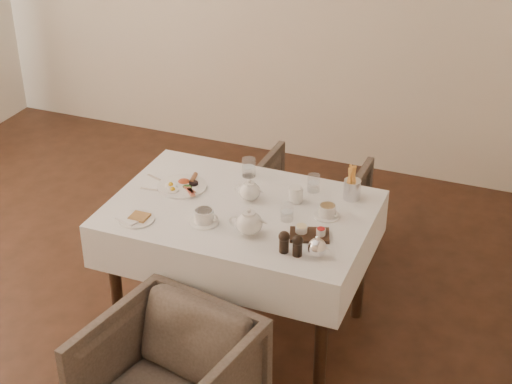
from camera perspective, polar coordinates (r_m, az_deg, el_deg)
The scene contains 19 objects.
table at distance 3.90m, azimuth -1.13°, elevation -2.63°, with size 1.28×0.88×0.75m.
armchair_far at distance 4.75m, azimuth 3.81°, elevation -1.25°, with size 0.62×0.64×0.58m, color #453B32.
breakfast_plate at distance 4.04m, azimuth -5.35°, elevation 0.48°, with size 0.26×0.26×0.03m.
side_plate at distance 3.78m, azimuth -8.78°, elevation -1.93°, with size 0.18×0.17×0.02m.
teapot_centre at distance 3.88m, azimuth -0.46°, elevation 0.15°, with size 0.15×0.11×0.12m, color white, non-canonical shape.
teapot_front at distance 3.60m, azimuth -0.52°, elevation -2.16°, with size 0.17×0.13×0.14m, color white, non-canonical shape.
creamer at distance 3.88m, azimuth 2.91°, elevation -0.17°, with size 0.07×0.07×0.08m, color white.
teacup_near at distance 3.71m, azimuth -3.80°, elevation -1.83°, with size 0.14×0.14×0.07m.
teacup_far at distance 3.77m, azimuth 5.20°, elevation -1.41°, with size 0.13×0.13×0.06m.
glass_left at distance 4.11m, azimuth -0.53°, elevation 1.81°, with size 0.07×0.07×0.10m, color silver.
glass_mid at distance 3.73m, azimuth 2.28°, elevation -1.47°, with size 0.06×0.06×0.09m, color silver.
glass_right at distance 3.98m, azimuth 4.21°, elevation 0.65°, with size 0.06×0.06×0.09m, color silver.
condiment_board at distance 3.62m, azimuth 3.90°, elevation -3.03°, with size 0.21×0.17×0.05m.
pepper_mill_left at distance 3.49m, azimuth 2.05°, elevation -3.62°, with size 0.05×0.05×0.11m, color black, non-canonical shape.
pepper_mill_right at distance 3.47m, azimuth 3.04°, elevation -3.90°, with size 0.05×0.05×0.10m, color black, non-canonical shape.
silver_pot at distance 3.46m, azimuth 4.46°, elevation -3.96°, with size 0.10×0.08×0.11m, color white, non-canonical shape.
fries_cup at distance 3.91m, azimuth 7.03°, elevation 0.55°, with size 0.09×0.09×0.18m.
cutlery_fork at distance 4.12m, azimuth -7.06°, elevation 0.88°, with size 0.01×0.18×0.00m, color silver.
cutlery_knife at distance 4.02m, azimuth -7.28°, elevation 0.11°, with size 0.01×0.17×0.00m, color silver.
Camera 1 is at (1.94, -2.62, 2.71)m, focal length 55.00 mm.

